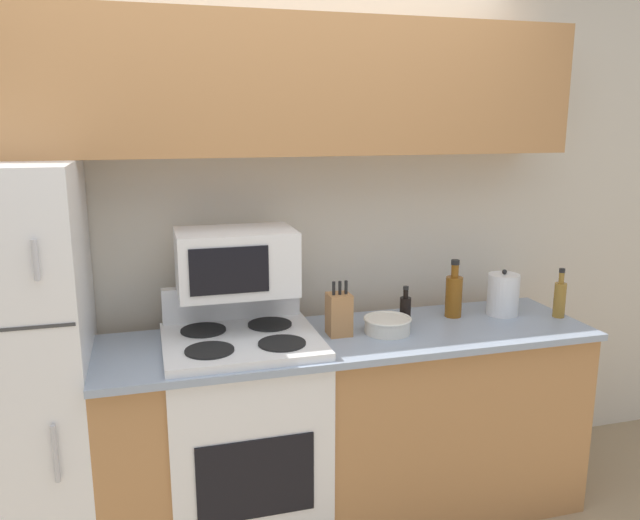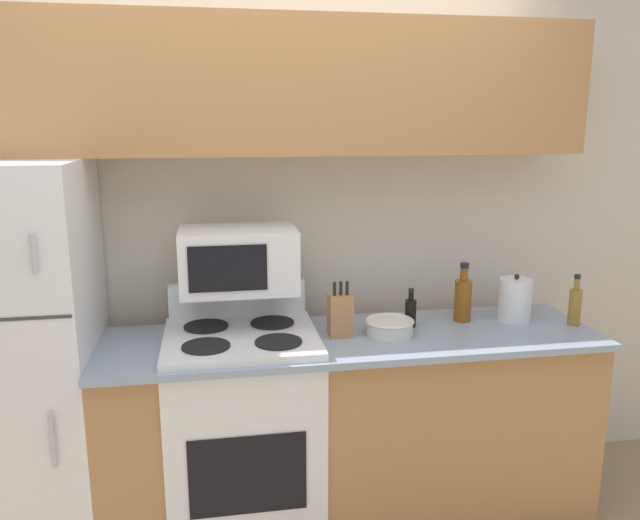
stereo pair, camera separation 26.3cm
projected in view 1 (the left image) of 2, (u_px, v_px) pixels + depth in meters
wall_back at (260, 239)px, 3.03m from camera, size 8.00×0.05×2.55m
lower_cabinets at (350, 427)px, 2.88m from camera, size 2.19×0.62×0.91m
refrigerator at (8, 377)px, 2.47m from camera, size 0.63×0.72×1.69m
upper_cabinets at (265, 87)px, 2.69m from camera, size 2.83×0.34×0.58m
stove at (244, 436)px, 2.73m from camera, size 0.65×0.60×1.11m
microwave at (236, 261)px, 2.67m from camera, size 0.50×0.33×0.27m
knife_block at (339, 314)px, 2.74m from camera, size 0.10×0.10×0.25m
bowl at (387, 324)px, 2.78m from camera, size 0.22×0.22×0.07m
bottle_vinegar at (560, 298)px, 2.99m from camera, size 0.06×0.06×0.24m
bottle_whiskey at (454, 294)px, 2.99m from camera, size 0.08×0.08×0.28m
bottle_soy_sauce at (405, 309)px, 2.90m from camera, size 0.05×0.05×0.18m
kettle at (503, 294)px, 3.03m from camera, size 0.15×0.15×0.23m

